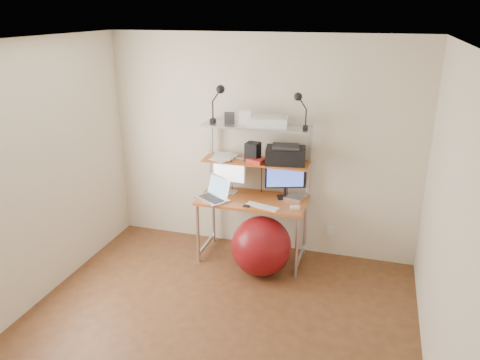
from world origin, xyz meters
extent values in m
plane|color=brown|center=(0.00, 0.00, 0.00)|extent=(3.60, 3.60, 0.00)
plane|color=white|center=(0.00, 0.00, 2.50)|extent=(3.60, 3.60, 0.00)
plane|color=beige|center=(0.00, 1.80, 1.25)|extent=(3.60, 0.00, 3.60)
plane|color=beige|center=(0.00, -1.80, 1.25)|extent=(3.60, 0.00, 3.60)
plane|color=beige|center=(-1.80, 0.00, 1.25)|extent=(0.00, 3.60, 3.60)
plane|color=beige|center=(1.80, 0.00, 1.25)|extent=(0.00, 3.60, 3.60)
cube|color=#C16825|center=(0.00, 1.44, 0.72)|extent=(1.20, 0.60, 0.03)
cylinder|color=#B7B7BD|center=(-0.56, 1.18, 0.35)|extent=(0.04, 0.04, 0.71)
cylinder|color=#B7B7BD|center=(-0.56, 1.70, 0.35)|extent=(0.04, 0.04, 0.71)
cylinder|color=#B7B7BD|center=(0.56, 1.18, 0.35)|extent=(0.04, 0.04, 0.71)
cylinder|color=#B7B7BD|center=(0.56, 1.70, 0.35)|extent=(0.04, 0.04, 0.71)
cube|color=#B7B7BD|center=(-0.57, 1.70, 1.15)|extent=(0.03, 0.04, 0.84)
cube|color=#B7B7BD|center=(0.57, 1.70, 1.15)|extent=(0.03, 0.04, 0.84)
cube|color=#C16825|center=(0.00, 1.57, 1.14)|extent=(1.18, 0.34, 0.02)
cube|color=#B7B7BD|center=(0.00, 1.57, 1.54)|extent=(1.18, 0.34, 0.02)
cube|color=white|center=(0.85, 1.79, 0.30)|extent=(0.08, 0.01, 0.12)
cube|color=#BCBDC1|center=(-0.31, 1.55, 0.75)|extent=(0.19, 0.15, 0.01)
cylinder|color=#BCBDC1|center=(-0.31, 1.57, 0.81)|extent=(0.03, 0.03, 0.10)
cube|color=#BCBDC1|center=(-0.31, 1.57, 1.01)|extent=(0.41, 0.05, 0.30)
plane|color=white|center=(-0.31, 1.55, 1.01)|extent=(0.37, 0.02, 0.37)
cube|color=black|center=(0.33, 1.57, 0.75)|extent=(0.20, 0.17, 0.01)
cylinder|color=black|center=(0.33, 1.59, 0.80)|extent=(0.03, 0.03, 0.10)
cube|color=black|center=(0.33, 1.59, 0.99)|extent=(0.44, 0.17, 0.27)
plane|color=blue|center=(0.33, 1.58, 0.99)|extent=(0.39, 0.13, 0.41)
cube|color=silver|center=(-0.42, 1.29, 0.75)|extent=(0.44, 0.41, 0.02)
cube|color=#2E2E31|center=(-0.42, 1.29, 0.76)|extent=(0.34, 0.30, 0.00)
cube|color=silver|center=(-0.35, 1.39, 0.87)|extent=(0.34, 0.26, 0.24)
plane|color=#729DBE|center=(-0.35, 1.39, 0.87)|extent=(0.32, 0.25, 0.32)
cube|color=white|center=(0.16, 1.26, 0.75)|extent=(0.39, 0.20, 0.01)
cube|color=white|center=(0.50, 1.31, 0.75)|extent=(0.11, 0.09, 0.03)
cube|color=silver|center=(0.46, 1.58, 0.76)|extent=(0.24, 0.24, 0.04)
cube|color=black|center=(0.00, 1.26, 0.75)|extent=(0.08, 0.14, 0.01)
cube|color=black|center=(0.33, 1.57, 1.24)|extent=(0.46, 0.35, 0.17)
cube|color=#2E2E31|center=(0.33, 1.57, 1.34)|extent=(0.32, 0.26, 0.03)
cube|color=black|center=(-0.03, 1.54, 1.26)|extent=(0.16, 0.16, 0.21)
cube|color=red|center=(0.02, 1.47, 1.18)|extent=(0.20, 0.16, 0.05)
cube|color=white|center=(0.13, 1.57, 1.60)|extent=(0.45, 0.33, 0.09)
cube|color=#BCBDC1|center=(0.13, 1.57, 1.65)|extent=(0.38, 0.26, 0.02)
cube|color=white|center=(-0.13, 1.57, 1.63)|extent=(0.15, 0.13, 0.15)
cube|color=#2E2E31|center=(-0.31, 1.58, 1.61)|extent=(0.14, 0.14, 0.11)
cube|color=black|center=(-0.48, 1.51, 1.58)|extent=(0.05, 0.06, 0.05)
cylinder|color=black|center=(-0.48, 1.51, 1.70)|extent=(0.02, 0.02, 0.19)
sphere|color=black|center=(-0.38, 1.50, 1.93)|extent=(0.09, 0.09, 0.09)
cube|color=black|center=(0.54, 1.50, 1.57)|extent=(0.05, 0.06, 0.05)
cylinder|color=black|center=(0.54, 1.50, 1.68)|extent=(0.02, 0.02, 0.17)
sphere|color=black|center=(0.45, 1.49, 1.89)|extent=(0.09, 0.09, 0.09)
sphere|color=maroon|center=(0.18, 1.16, 0.32)|extent=(0.65, 0.65, 0.65)
cube|color=white|center=(-0.38, 1.59, 1.15)|extent=(0.30, 0.34, 0.00)
cube|color=white|center=(-0.36, 1.52, 1.16)|extent=(0.30, 0.34, 0.00)
cube|color=white|center=(-0.38, 1.61, 1.16)|extent=(0.24, 0.30, 0.00)
cube|color=white|center=(-0.35, 1.55, 1.17)|extent=(0.24, 0.30, 0.00)
cube|color=white|center=(-0.39, 1.57, 1.17)|extent=(0.26, 0.32, 0.00)
camera|label=1|loc=(1.24, -3.20, 2.73)|focal=35.00mm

